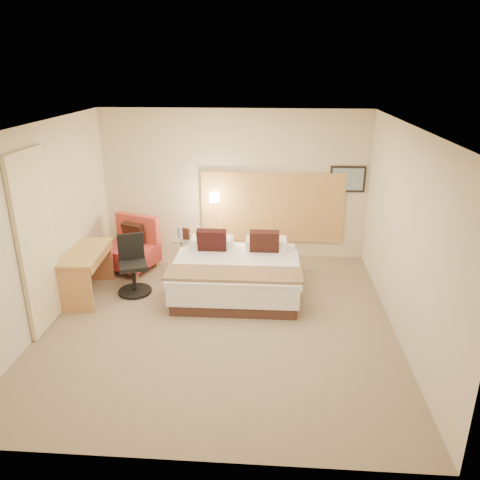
# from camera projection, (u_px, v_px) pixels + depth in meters

# --- Properties ---
(floor) EXTENTS (4.80, 5.00, 0.02)m
(floor) POSITION_uv_depth(u_px,v_px,m) (220.00, 321.00, 6.61)
(floor) COLOR #827058
(floor) RESTS_ON ground
(ceiling) EXTENTS (4.80, 5.00, 0.02)m
(ceiling) POSITION_uv_depth(u_px,v_px,m) (217.00, 125.00, 5.66)
(ceiling) COLOR white
(ceiling) RESTS_ON floor
(wall_back) EXTENTS (4.80, 0.02, 2.70)m
(wall_back) POSITION_uv_depth(u_px,v_px,m) (234.00, 185.00, 8.48)
(wall_back) COLOR beige
(wall_back) RESTS_ON floor
(wall_front) EXTENTS (4.80, 0.02, 2.70)m
(wall_front) POSITION_uv_depth(u_px,v_px,m) (183.00, 334.00, 3.79)
(wall_front) COLOR beige
(wall_front) RESTS_ON floor
(wall_left) EXTENTS (0.02, 5.00, 2.70)m
(wall_left) POSITION_uv_depth(u_px,v_px,m) (41.00, 227.00, 6.29)
(wall_left) COLOR beige
(wall_left) RESTS_ON floor
(wall_right) EXTENTS (0.02, 5.00, 2.70)m
(wall_right) POSITION_uv_depth(u_px,v_px,m) (406.00, 235.00, 5.98)
(wall_right) COLOR beige
(wall_right) RESTS_ON floor
(headboard_panel) EXTENTS (2.60, 0.04, 1.30)m
(headboard_panel) POSITION_uv_depth(u_px,v_px,m) (272.00, 208.00, 8.54)
(headboard_panel) COLOR tan
(headboard_panel) RESTS_ON wall_back
(art_frame) EXTENTS (0.62, 0.03, 0.47)m
(art_frame) POSITION_uv_depth(u_px,v_px,m) (348.00, 179.00, 8.26)
(art_frame) COLOR black
(art_frame) RESTS_ON wall_back
(art_canvas) EXTENTS (0.54, 0.01, 0.39)m
(art_canvas) POSITION_uv_depth(u_px,v_px,m) (348.00, 179.00, 8.24)
(art_canvas) COLOR gray
(art_canvas) RESTS_ON wall_back
(lamp_arm) EXTENTS (0.02, 0.12, 0.02)m
(lamp_arm) POSITION_uv_depth(u_px,v_px,m) (215.00, 197.00, 8.49)
(lamp_arm) COLOR silver
(lamp_arm) RESTS_ON wall_back
(lamp_shade) EXTENTS (0.15, 0.15, 0.15)m
(lamp_shade) POSITION_uv_depth(u_px,v_px,m) (214.00, 197.00, 8.43)
(lamp_shade) COLOR #F9E7C2
(lamp_shade) RESTS_ON wall_back
(curtain) EXTENTS (0.06, 0.90, 2.42)m
(curtain) POSITION_uv_depth(u_px,v_px,m) (37.00, 242.00, 6.10)
(curtain) COLOR beige
(curtain) RESTS_ON wall_left
(bottle_a) EXTENTS (0.07, 0.07, 0.19)m
(bottle_a) POSITION_uv_depth(u_px,v_px,m) (179.00, 232.00, 8.26)
(bottle_a) COLOR #89A5D4
(bottle_a) RESTS_ON side_table
(menu_folder) EXTENTS (0.13, 0.09, 0.21)m
(menu_folder) POSITION_uv_depth(u_px,v_px,m) (186.00, 234.00, 8.14)
(menu_folder) COLOR #3E1F19
(menu_folder) RESTS_ON side_table
(bed) EXTENTS (1.98, 1.90, 0.95)m
(bed) POSITION_uv_depth(u_px,v_px,m) (237.00, 272.00, 7.43)
(bed) COLOR #442822
(bed) RESTS_ON floor
(lounge_chair) EXTENTS (1.08, 1.02, 0.91)m
(lounge_chair) POSITION_uv_depth(u_px,v_px,m) (131.00, 248.00, 8.22)
(lounge_chair) COLOR tan
(lounge_chair) RESTS_ON floor
(side_table) EXTENTS (0.61, 0.61, 0.53)m
(side_table) POSITION_uv_depth(u_px,v_px,m) (182.00, 250.00, 8.33)
(side_table) COLOR #BABDC1
(side_table) RESTS_ON floor
(desk) EXTENTS (0.62, 1.22, 0.74)m
(desk) POSITION_uv_depth(u_px,v_px,m) (87.00, 261.00, 7.15)
(desk) COLOR #B59347
(desk) RESTS_ON floor
(desk_chair) EXTENTS (0.67, 0.67, 0.92)m
(desk_chair) POSITION_uv_depth(u_px,v_px,m) (133.00, 270.00, 7.34)
(desk_chair) COLOR black
(desk_chair) RESTS_ON floor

